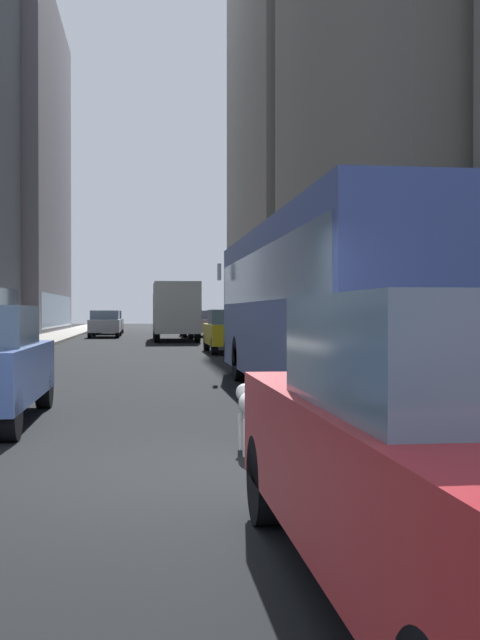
# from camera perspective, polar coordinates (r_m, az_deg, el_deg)

# --- Properties ---
(ground_plane) EXTENTS (120.00, 120.00, 0.00)m
(ground_plane) POSITION_cam_1_polar(r_m,az_deg,el_deg) (42.34, -6.42, -1.49)
(ground_plane) COLOR black
(sidewalk_left) EXTENTS (2.40, 110.00, 0.15)m
(sidewalk_left) POSITION_cam_1_polar(r_m,az_deg,el_deg) (42.66, -14.10, -1.38)
(sidewalk_left) COLOR #ADA89E
(sidewalk_left) RESTS_ON ground
(sidewalk_right) EXTENTS (2.40, 110.00, 0.15)m
(sidewalk_right) POSITION_cam_1_polar(r_m,az_deg,el_deg) (42.78, 1.24, -1.36)
(sidewalk_right) COLOR #ADA89E
(sidewalk_right) RESTS_ON ground
(building_right_mid) EXTENTS (10.68, 21.65, 24.46)m
(building_right_mid) POSITION_cam_1_polar(r_m,az_deg,el_deg) (34.73, 14.97, 18.50)
(building_right_mid) COLOR gray
(building_right_mid) RESTS_ON ground
(building_right_far) EXTENTS (11.16, 20.91, 33.81)m
(building_right_far) POSITION_cam_1_polar(r_m,az_deg,el_deg) (56.95, 6.00, 16.24)
(building_right_far) COLOR gray
(building_right_far) RESTS_ON ground
(transit_bus) EXTENTS (2.78, 11.53, 3.05)m
(transit_bus) POSITION_cam_1_polar(r_m,az_deg,el_deg) (13.97, 6.45, 1.59)
(transit_bus) COLOR #33478C
(transit_bus) RESTS_ON ground
(car_yellow_taxi) EXTENTS (1.81, 4.21, 1.62)m
(car_yellow_taxi) POSITION_cam_1_polar(r_m,az_deg,el_deg) (29.17, -0.62, -0.80)
(car_yellow_taxi) COLOR yellow
(car_yellow_taxi) RESTS_ON ground
(car_white_van) EXTENTS (1.87, 4.77, 1.62)m
(car_white_van) POSITION_cam_1_polar(r_m,az_deg,el_deg) (48.70, -3.20, -0.24)
(car_white_van) COLOR silver
(car_white_van) RESTS_ON ground
(car_grey_wagon) EXTENTS (1.75, 4.44, 1.62)m
(car_grey_wagon) POSITION_cam_1_polar(r_m,az_deg,el_deg) (54.70, -9.49, -0.16)
(car_grey_wagon) COLOR slate
(car_grey_wagon) RESTS_ON ground
(car_silver_sedan) EXTENTS (1.82, 4.79, 1.62)m
(car_silver_sedan) POSITION_cam_1_polar(r_m,az_deg,el_deg) (47.91, -9.84, -0.26)
(car_silver_sedan) COLOR #B7BABF
(car_silver_sedan) RESTS_ON ground
(car_red_coupe) EXTENTS (1.78, 4.30, 1.62)m
(car_red_coupe) POSITION_cam_1_polar(r_m,az_deg,el_deg) (4.17, 16.76, -9.25)
(car_red_coupe) COLOR red
(car_red_coupe) RESTS_ON ground
(box_truck) EXTENTS (2.30, 7.50, 3.05)m
(box_truck) POSITION_cam_1_polar(r_m,az_deg,el_deg) (41.75, -4.76, 0.78)
(box_truck) COLOR #A51919
(box_truck) RESTS_ON ground
(dalmatian_dog) EXTENTS (0.22, 0.96, 0.72)m
(dalmatian_dog) POSITION_cam_1_polar(r_m,az_deg,el_deg) (8.55, 0.61, -6.26)
(dalmatian_dog) COLOR white
(dalmatian_dog) RESTS_ON ground
(pedestrian_with_handbag) EXTENTS (0.45, 0.34, 1.69)m
(pedestrian_with_handbag) POSITION_cam_1_polar(r_m,az_deg,el_deg) (15.42, 17.00, -1.37)
(pedestrian_with_handbag) COLOR #1E1E2D
(pedestrian_with_handbag) RESTS_ON sidewalk_right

